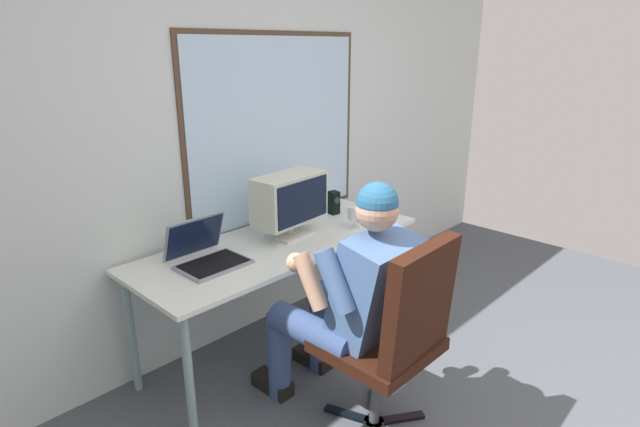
{
  "coord_description": "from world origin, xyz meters",
  "views": [
    {
      "loc": [
        -1.93,
        -0.2,
        1.79
      ],
      "look_at": [
        -0.22,
        1.44,
        1.0
      ],
      "focal_mm": 28.37,
      "sensor_mm": 36.0,
      "label": 1
    }
  ],
  "objects_px": {
    "office_chair": "(398,329)",
    "crt_monitor": "(290,200)",
    "desk_speaker": "(334,203)",
    "wine_glass": "(355,214)",
    "person_seated": "(349,296)",
    "desk": "(281,251)",
    "laptop": "(205,251)",
    "cd_case": "(367,219)"
  },
  "relations": [
    {
      "from": "office_chair",
      "to": "crt_monitor",
      "type": "relative_size",
      "value": 2.18
    },
    {
      "from": "desk_speaker",
      "to": "crt_monitor",
      "type": "bearing_deg",
      "value": -168.71
    },
    {
      "from": "office_chair",
      "to": "wine_glass",
      "type": "xyz_separation_m",
      "value": [
        0.6,
        0.76,
        0.22
      ]
    },
    {
      "from": "person_seated",
      "to": "desk",
      "type": "bearing_deg",
      "value": 77.51
    },
    {
      "from": "crt_monitor",
      "to": "wine_glass",
      "type": "relative_size",
      "value": 3.37
    },
    {
      "from": "laptop",
      "to": "wine_glass",
      "type": "xyz_separation_m",
      "value": [
        0.94,
        -0.22,
        0.03
      ]
    },
    {
      "from": "crt_monitor",
      "to": "desk_speaker",
      "type": "relative_size",
      "value": 3.02
    },
    {
      "from": "person_seated",
      "to": "desk_speaker",
      "type": "relative_size",
      "value": 8.01
    },
    {
      "from": "crt_monitor",
      "to": "wine_glass",
      "type": "bearing_deg",
      "value": -27.03
    },
    {
      "from": "wine_glass",
      "to": "desk_speaker",
      "type": "bearing_deg",
      "value": 67.08
    },
    {
      "from": "office_chair",
      "to": "desk_speaker",
      "type": "xyz_separation_m",
      "value": [
        0.72,
        1.05,
        0.21
      ]
    },
    {
      "from": "desk",
      "to": "crt_monitor",
      "type": "height_order",
      "value": "crt_monitor"
    },
    {
      "from": "person_seated",
      "to": "laptop",
      "type": "bearing_deg",
      "value": 115.16
    },
    {
      "from": "crt_monitor",
      "to": "desk_speaker",
      "type": "height_order",
      "value": "crt_monitor"
    },
    {
      "from": "wine_glass",
      "to": "laptop",
      "type": "bearing_deg",
      "value": 166.66
    },
    {
      "from": "cd_case",
      "to": "desk_speaker",
      "type": "bearing_deg",
      "value": 103.28
    },
    {
      "from": "office_chair",
      "to": "laptop",
      "type": "height_order",
      "value": "office_chair"
    },
    {
      "from": "desk_speaker",
      "to": "person_seated",
      "type": "bearing_deg",
      "value": -133.5
    },
    {
      "from": "crt_monitor",
      "to": "laptop",
      "type": "height_order",
      "value": "crt_monitor"
    },
    {
      "from": "office_chair",
      "to": "wine_glass",
      "type": "bearing_deg",
      "value": 51.91
    },
    {
      "from": "desk",
      "to": "wine_glass",
      "type": "distance_m",
      "value": 0.52
    },
    {
      "from": "office_chair",
      "to": "wine_glass",
      "type": "relative_size",
      "value": 7.33
    },
    {
      "from": "laptop",
      "to": "cd_case",
      "type": "distance_m",
      "value": 1.13
    },
    {
      "from": "desk",
      "to": "cd_case",
      "type": "xyz_separation_m",
      "value": [
        0.64,
        -0.13,
        0.07
      ]
    },
    {
      "from": "crt_monitor",
      "to": "laptop",
      "type": "relative_size",
      "value": 1.34
    },
    {
      "from": "laptop",
      "to": "desk_speaker",
      "type": "bearing_deg",
      "value": 3.32
    },
    {
      "from": "desk",
      "to": "laptop",
      "type": "distance_m",
      "value": 0.5
    },
    {
      "from": "person_seated",
      "to": "cd_case",
      "type": "xyz_separation_m",
      "value": [
        0.79,
        0.52,
        0.07
      ]
    },
    {
      "from": "person_seated",
      "to": "laptop",
      "type": "relative_size",
      "value": 3.57
    },
    {
      "from": "wine_glass",
      "to": "cd_case",
      "type": "bearing_deg",
      "value": 12.68
    },
    {
      "from": "cd_case",
      "to": "wine_glass",
      "type": "bearing_deg",
      "value": -167.32
    },
    {
      "from": "office_chair",
      "to": "cd_case",
      "type": "height_order",
      "value": "office_chair"
    },
    {
      "from": "laptop",
      "to": "cd_case",
      "type": "relative_size",
      "value": 2.23
    },
    {
      "from": "crt_monitor",
      "to": "laptop",
      "type": "distance_m",
      "value": 0.6
    },
    {
      "from": "wine_glass",
      "to": "desk_speaker",
      "type": "xyz_separation_m",
      "value": [
        0.12,
        0.28,
        -0.01
      ]
    },
    {
      "from": "office_chair",
      "to": "desk_speaker",
      "type": "relative_size",
      "value": 6.57
    },
    {
      "from": "desk",
      "to": "person_seated",
      "type": "distance_m",
      "value": 0.67
    },
    {
      "from": "laptop",
      "to": "cd_case",
      "type": "bearing_deg",
      "value": -9.29
    },
    {
      "from": "person_seated",
      "to": "wine_glass",
      "type": "bearing_deg",
      "value": 38.47
    },
    {
      "from": "desk",
      "to": "laptop",
      "type": "xyz_separation_m",
      "value": [
        -0.48,
        0.05,
        0.13
      ]
    },
    {
      "from": "office_chair",
      "to": "laptop",
      "type": "bearing_deg",
      "value": 108.98
    },
    {
      "from": "person_seated",
      "to": "desk_speaker",
      "type": "xyz_separation_m",
      "value": [
        0.73,
        0.77,
        0.14
      ]
    }
  ]
}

